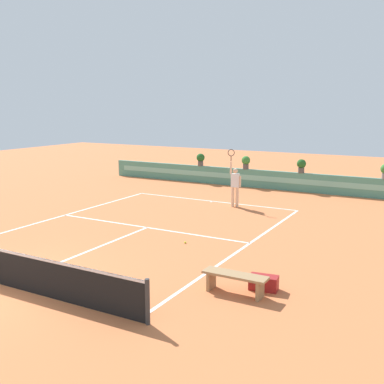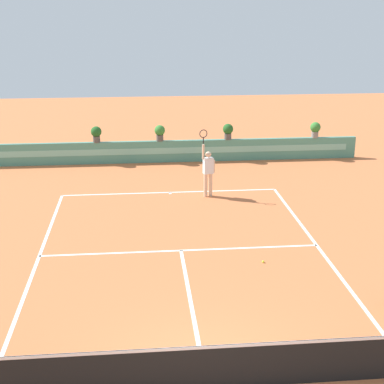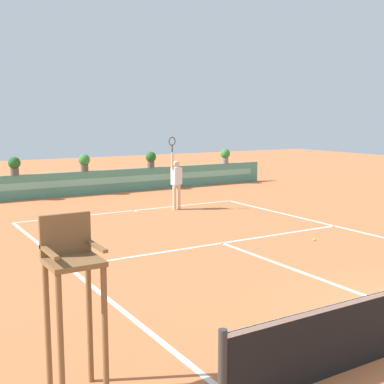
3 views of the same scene
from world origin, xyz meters
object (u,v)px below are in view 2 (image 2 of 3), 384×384
Objects in this scene: tennis_ball_near_baseline at (263,262)px; potted_plant_far_right at (315,129)px; potted_plant_centre at (160,132)px; potted_plant_left at (96,133)px; potted_plant_right at (228,131)px; tennis_player at (208,170)px.

potted_plant_far_right reaches higher than tennis_ball_near_baseline.
tennis_ball_near_baseline is at bearing -77.60° from potted_plant_centre.
potted_plant_left is 5.98m from potted_plant_right.
potted_plant_centre is 1.00× the size of potted_plant_right.
tennis_ball_near_baseline is 0.09× the size of potted_plant_far_right.
potted_plant_left is (-10.08, 0.00, 0.00)m from potted_plant_far_right.
tennis_ball_near_baseline is 11.15m from potted_plant_right.
tennis_player is 5.33m from potted_plant_right.
potted_plant_left and potted_plant_right have the same top height.
potted_plant_centre is (-1.58, 5.09, 0.36)m from tennis_player.
potted_plant_centre and potted_plant_right have the same top height.
tennis_player is at bearing 98.07° from tennis_ball_near_baseline.
tennis_player is 38.01× the size of tennis_ball_near_baseline.
potted_plant_centre reaches higher than tennis_ball_near_baseline.
tennis_player is 3.57× the size of potted_plant_left.
potted_plant_right is (3.13, 0.00, 0.00)m from potted_plant_centre.
tennis_player is at bearing -72.71° from potted_plant_centre.
potted_plant_centre is 1.00× the size of potted_plant_left.
potted_plant_right is at bearing 86.37° from tennis_ball_near_baseline.
potted_plant_far_right is 7.23m from potted_plant_centre.
tennis_ball_near_baseline is at bearing -81.93° from tennis_player.
tennis_ball_near_baseline is 0.09× the size of potted_plant_right.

